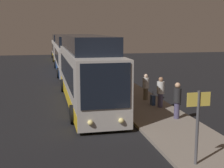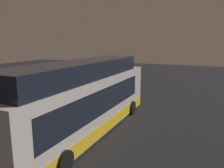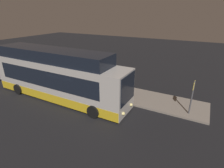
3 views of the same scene
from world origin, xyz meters
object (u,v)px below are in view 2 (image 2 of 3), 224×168
Objects in this scene: passenger_with_bags at (61,97)px; trash_bin at (56,120)px; passenger_waiting at (44,105)px; passenger_boarding at (78,90)px; sign_post at (119,76)px; suitcase at (59,108)px; bus_lead at (86,101)px.

trash_bin is at bearing -132.96° from passenger_with_bags.
trash_bin is (-2.85, -1.80, -0.60)m from passenger_with_bags.
trash_bin is at bearing 152.23° from passenger_waiting.
passenger_boarding is 1.04× the size of passenger_with_bags.
suitcase is at bearing 170.33° from sign_post.
sign_post is at bearing 2.58° from passenger_with_bags.
passenger_waiting reaches higher than suitcase.
passenger_boarding is at bearing 37.42° from bus_lead.
suitcase is at bearing 60.18° from bus_lead.
sign_post reaches higher than passenger_boarding.
passenger_waiting is 1.88m from trash_bin.
passenger_boarding is at bearing 162.86° from sign_post.
passenger_waiting is at bearing 178.88° from suitcase.
trash_bin is (-0.18, 2.07, -1.40)m from bus_lead.
trash_bin is (-2.26, -1.56, 0.03)m from suitcase.
bus_lead reaches higher than sign_post.
passenger_waiting is at bearing -159.27° from passenger_with_bags.
sign_post is at bearing 118.93° from passenger_boarding.
passenger_with_bags is 0.71× the size of sign_post.
passenger_boarding reaches higher than trash_bin.
suitcase is 0.33× the size of sign_post.
sign_post is at bearing -98.21° from passenger_waiting.
passenger_with_bags is (2.01, 0.21, 0.06)m from passenger_waiting.
bus_lead is 7.69× the size of passenger_waiting.
sign_post is at bearing -9.67° from suitcase.
passenger_waiting is at bearing 171.59° from sign_post.
passenger_with_bags is at bearing 167.83° from sign_post.
passenger_with_bags is 2.11× the size of suitcase.
passenger_boarding is 1.11× the size of passenger_waiting.
bus_lead is 4.77m from passenger_with_bags.
passenger_with_bags is (2.67, 3.87, -0.80)m from bus_lead.
sign_post reaches higher than suitcase.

